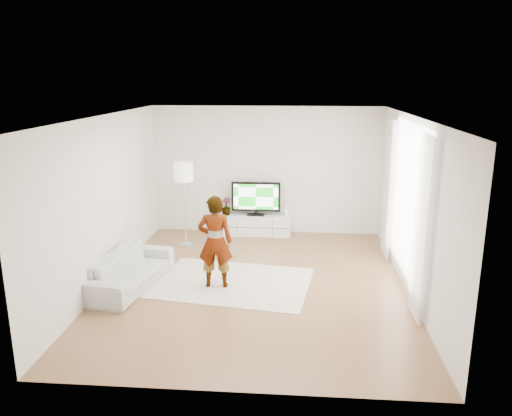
# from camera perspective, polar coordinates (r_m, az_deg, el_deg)

# --- Properties ---
(floor) EXTENTS (6.00, 6.00, 0.00)m
(floor) POSITION_cam_1_polar(r_m,az_deg,el_deg) (8.53, -0.08, -8.70)
(floor) COLOR #916341
(floor) RESTS_ON ground
(ceiling) EXTENTS (6.00, 6.00, 0.00)m
(ceiling) POSITION_cam_1_polar(r_m,az_deg,el_deg) (7.85, -0.09, 10.41)
(ceiling) COLOR white
(ceiling) RESTS_ON wall_back
(wall_left) EXTENTS (0.02, 6.00, 2.80)m
(wall_left) POSITION_cam_1_polar(r_m,az_deg,el_deg) (8.64, -16.84, 0.76)
(wall_left) COLOR white
(wall_left) RESTS_ON floor
(wall_right) EXTENTS (0.02, 6.00, 2.80)m
(wall_right) POSITION_cam_1_polar(r_m,az_deg,el_deg) (8.26, 17.47, 0.09)
(wall_right) COLOR white
(wall_right) RESTS_ON floor
(wall_back) EXTENTS (5.00, 0.02, 2.80)m
(wall_back) POSITION_cam_1_polar(r_m,az_deg,el_deg) (11.00, 1.21, 4.29)
(wall_back) COLOR white
(wall_back) RESTS_ON floor
(wall_front) EXTENTS (5.00, 0.02, 2.80)m
(wall_front) POSITION_cam_1_polar(r_m,az_deg,el_deg) (5.24, -2.81, -7.62)
(wall_front) COLOR white
(wall_front) RESTS_ON floor
(window) EXTENTS (0.01, 2.60, 2.50)m
(window) POSITION_cam_1_polar(r_m,az_deg,el_deg) (8.53, 16.93, 0.92)
(window) COLOR white
(window) RESTS_ON wall_right
(curtain_near) EXTENTS (0.04, 0.70, 2.60)m
(curtain_near) POSITION_cam_1_polar(r_m,az_deg,el_deg) (7.32, 18.34, -2.25)
(curtain_near) COLOR white
(curtain_near) RESTS_ON floor
(curtain_far) EXTENTS (0.04, 0.70, 2.60)m
(curtain_far) POSITION_cam_1_polar(r_m,az_deg,el_deg) (9.78, 14.88, 2.17)
(curtain_far) COLOR white
(curtain_far) RESTS_ON floor
(media_console) EXTENTS (1.55, 0.44, 0.43)m
(media_console) POSITION_cam_1_polar(r_m,az_deg,el_deg) (11.07, -0.03, -1.95)
(media_console) COLOR white
(media_console) RESTS_ON floor
(television) EXTENTS (1.07, 0.21, 0.75)m
(television) POSITION_cam_1_polar(r_m,az_deg,el_deg) (10.93, -0.01, 1.22)
(television) COLOR black
(television) RESTS_ON media_console
(game_console) EXTENTS (0.06, 0.17, 0.22)m
(game_console) POSITION_cam_1_polar(r_m,az_deg,el_deg) (10.94, 3.51, -0.37)
(game_console) COLOR white
(game_console) RESTS_ON media_console
(potted_plant) EXTENTS (0.26, 0.26, 0.39)m
(potted_plant) POSITION_cam_1_polar(r_m,az_deg,el_deg) (11.03, -3.43, 0.18)
(potted_plant) COLOR #3F7238
(potted_plant) RESTS_ON media_console
(rug) EXTENTS (2.81, 2.20, 0.01)m
(rug) POSITION_cam_1_polar(r_m,az_deg,el_deg) (8.59, -2.71, -8.51)
(rug) COLOR beige
(rug) RESTS_ON floor
(player) EXTENTS (0.59, 0.41, 1.55)m
(player) POSITION_cam_1_polar(r_m,az_deg,el_deg) (8.19, -4.69, -3.85)
(player) COLOR #334772
(player) RESTS_ON rug
(sofa) EXTENTS (1.06, 2.04, 0.57)m
(sofa) POSITION_cam_1_polar(r_m,az_deg,el_deg) (8.62, -14.23, -6.88)
(sofa) COLOR beige
(sofa) RESTS_ON floor
(floor_lamp) EXTENTS (0.39, 0.39, 1.74)m
(floor_lamp) POSITION_cam_1_polar(r_m,az_deg,el_deg) (10.17, -8.26, 3.69)
(floor_lamp) COLOR silver
(floor_lamp) RESTS_ON floor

